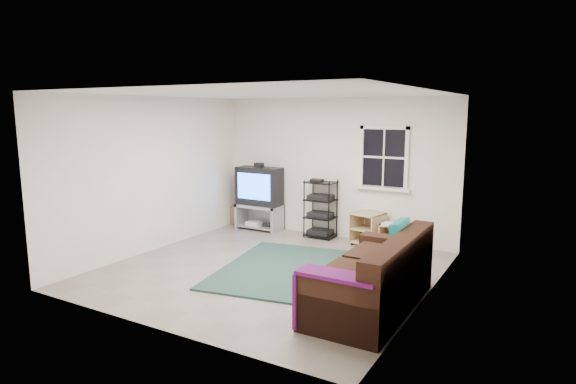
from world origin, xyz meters
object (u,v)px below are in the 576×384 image
Objects in this scene: tv_unit at (259,193)px; side_table_right at (394,235)px; sofa at (374,280)px; av_rack at (320,212)px; side_table_left at (369,228)px.

side_table_right is at bearing -2.92° from tv_unit.
av_rack is at bearing 127.36° from sofa.
side_table_right is (2.81, -0.14, -0.47)m from tv_unit.
tv_unit is 0.63× the size of sofa.
av_rack is (1.34, 0.03, -0.26)m from tv_unit.
side_table_right is at bearing -6.82° from av_rack.
tv_unit is 1.23× the size of av_rack.
sofa is (0.55, -2.47, 0.07)m from side_table_right.
av_rack reaches higher than side_table_left.
side_table_left is 0.27× the size of sofa.
tv_unit reaches higher than av_rack.
side_table_left is 2.84m from sofa.
sofa reaches higher than side_table_left.
av_rack is 3.33m from sofa.
av_rack is 1.88× the size of side_table_left.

